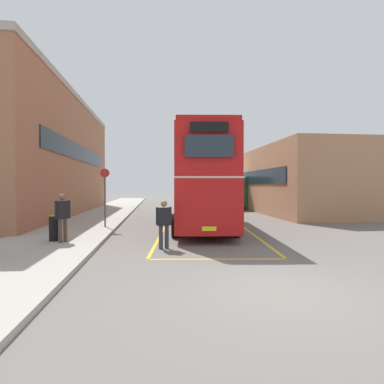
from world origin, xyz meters
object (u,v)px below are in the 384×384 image
(pedestrian_waiting_near, at_px, (63,214))
(pedestrian_boarding, at_px, (164,221))
(single_deck_bus, at_px, (221,191))
(litter_bin, at_px, (55,228))
(bus_stop_sign, at_px, (105,192))
(double_decker_bus, at_px, (202,179))

(pedestrian_waiting_near, bearing_deg, pedestrian_boarding, -13.75)
(single_deck_bus, xyz_separation_m, pedestrian_boarding, (-6.14, -19.85, -0.67))
(litter_bin, distance_m, bus_stop_sign, 4.14)
(double_decker_bus, height_order, pedestrian_boarding, double_decker_bus)
(bus_stop_sign, bearing_deg, pedestrian_waiting_near, -101.06)
(single_deck_bus, relative_size, pedestrian_waiting_near, 4.97)
(double_decker_bus, distance_m, litter_bin, 7.55)
(pedestrian_waiting_near, bearing_deg, litter_bin, 137.80)
(single_deck_bus, distance_m, pedestrian_waiting_near, 21.33)
(pedestrian_boarding, bearing_deg, litter_bin, 162.86)
(pedestrian_boarding, bearing_deg, bus_stop_sign, 119.30)
(double_decker_bus, height_order, bus_stop_sign, double_decker_bus)
(single_deck_bus, relative_size, pedestrian_boarding, 5.20)
(double_decker_bus, height_order, litter_bin, double_decker_bus)
(pedestrian_boarding, height_order, litter_bin, pedestrian_boarding)
(single_deck_bus, height_order, pedestrian_boarding, single_deck_bus)
(pedestrian_waiting_near, relative_size, bus_stop_sign, 0.61)
(pedestrian_waiting_near, relative_size, litter_bin, 1.83)
(pedestrian_waiting_near, xyz_separation_m, bus_stop_sign, (0.80, 4.12, 0.70))
(pedestrian_boarding, distance_m, bus_stop_sign, 5.80)
(bus_stop_sign, bearing_deg, pedestrian_boarding, -60.70)
(bus_stop_sign, bearing_deg, single_deck_bus, 58.94)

